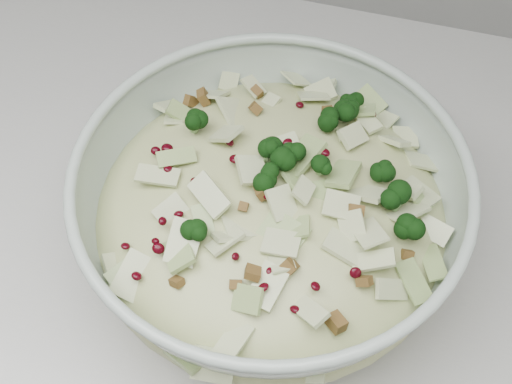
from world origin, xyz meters
TOP-DOWN VIEW (x-y plane):
  - counter at (0.00, 1.70)m, footprint 3.60×0.60m
  - mixing_bowl at (0.47, 1.60)m, footprint 0.38×0.38m
  - salad at (0.47, 1.60)m, footprint 0.34×0.34m

SIDE VIEW (x-z plane):
  - counter at x=0.00m, z-range 0.00..0.90m
  - mixing_bowl at x=0.47m, z-range 0.90..1.04m
  - salad at x=0.47m, z-range 0.92..1.06m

